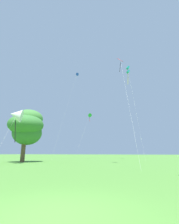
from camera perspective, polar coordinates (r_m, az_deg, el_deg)
ground_plane at (r=4.86m, az=-12.13°, el=-31.37°), size 400.00×400.00×0.00m
kite_green_small at (r=49.10m, az=-0.09°, el=-1.05°), size 2.79×5.89×13.20m
kite_blue_delta at (r=55.18m, az=-4.43°, el=12.76°), size 2.94×9.03×26.96m
kite_teal_box at (r=47.23m, az=13.09°, el=13.77°), size 3.92×8.14×24.44m
kite_white_distant at (r=26.98m, az=-23.94°, el=-0.97°), size 4.08×6.62×8.12m
kite_red_high at (r=26.16m, az=10.85°, el=15.35°), size 3.22×7.67×15.76m
tree_left_oak at (r=31.70m, az=-20.67°, el=-4.62°), size 6.03×6.47×9.20m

